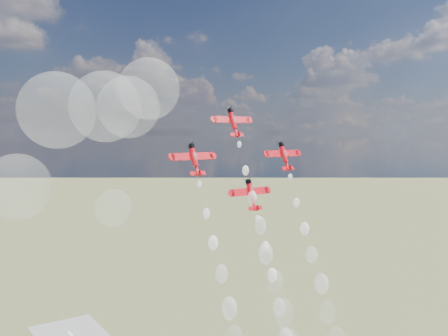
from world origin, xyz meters
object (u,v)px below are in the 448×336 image
(plane_right, at_px, (284,156))
(plane_slot, at_px, (251,194))
(plane_left, at_px, (194,159))
(plane_lead, at_px, (233,122))

(plane_right, bearing_deg, plane_slot, -164.33)
(plane_left, height_order, plane_slot, plane_left)
(plane_lead, relative_size, plane_right, 1.00)
(plane_left, xyz_separation_m, plane_slot, (15.36, -4.31, -9.85))
(plane_lead, relative_size, plane_left, 1.00)
(plane_left, bearing_deg, plane_lead, 15.67)
(plane_left, xyz_separation_m, plane_right, (30.71, 0.00, 0.00))
(plane_lead, bearing_deg, plane_left, -164.33)
(plane_right, bearing_deg, plane_lead, 164.33)
(plane_left, height_order, plane_right, same)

